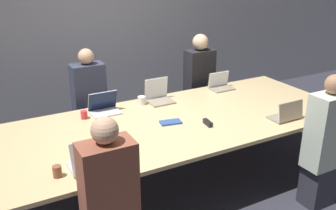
{
  "coord_description": "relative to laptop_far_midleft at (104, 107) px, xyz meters",
  "views": [
    {
      "loc": [
        -1.73,
        -3.23,
        2.41
      ],
      "look_at": [
        0.08,
        0.1,
        0.92
      ],
      "focal_mm": 40.0,
      "sensor_mm": 36.0,
      "label": 1
    }
  ],
  "objects": [
    {
      "name": "cup_near_left",
      "position": [
        -0.78,
        -1.11,
        -0.02
      ],
      "size": [
        0.07,
        0.07,
        0.1
      ],
      "color": "brown",
      "rests_on": "conference_table"
    },
    {
      "name": "notebook",
      "position": [
        0.52,
        -0.62,
        -0.06
      ],
      "size": [
        0.24,
        0.16,
        0.02
      ],
      "rotation": [
        0.0,
        0.0,
        -0.19
      ],
      "color": "#2D4C8C",
      "rests_on": "conference_table"
    },
    {
      "name": "person_far_right",
      "position": [
        1.6,
        0.48,
        -0.14
      ],
      "size": [
        0.4,
        0.24,
        1.44
      ],
      "color": "#2D2D38",
      "rests_on": "ground_plane"
    },
    {
      "name": "cup_far_center",
      "position": [
        0.48,
        0.03,
        -0.02
      ],
      "size": [
        0.09,
        0.09,
        0.1
      ],
      "color": "white",
      "rests_on": "conference_table"
    },
    {
      "name": "person_far_midleft",
      "position": [
        -0.02,
        0.51,
        -0.16
      ],
      "size": [
        0.4,
        0.24,
        1.41
      ],
      "color": "#2D2D38",
      "rests_on": "ground_plane"
    },
    {
      "name": "bottle_near_left",
      "position": [
        -0.23,
        -0.93,
        0.05
      ],
      "size": [
        0.07,
        0.07,
        0.28
      ],
      "color": "#ADD1E0",
      "rests_on": "conference_table"
    },
    {
      "name": "laptop_far_midleft",
      "position": [
        0.0,
        0.0,
        0.0
      ],
      "size": [
        0.33,
        0.25,
        0.25
      ],
      "color": "silver",
      "rests_on": "conference_table"
    },
    {
      "name": "cup_far_midleft",
      "position": [
        -0.25,
        -0.06,
        -0.03
      ],
      "size": [
        0.07,
        0.07,
        0.09
      ],
      "color": "red",
      "rests_on": "conference_table"
    },
    {
      "name": "curtain_wall",
      "position": [
        0.49,
        1.71,
        0.56
      ],
      "size": [
        12.0,
        0.06,
        2.8
      ],
      "color": "#ADADB2",
      "rests_on": "ground_plane"
    },
    {
      "name": "person_near_right",
      "position": [
        1.71,
        -1.64,
        -0.16
      ],
      "size": [
        0.4,
        0.24,
        1.41
      ],
      "rotation": [
        0.0,
        0.0,
        3.14
      ],
      "color": "#2D2D38",
      "rests_on": "ground_plane"
    },
    {
      "name": "laptop_far_right",
      "position": [
        1.66,
        0.06,
        -0.01
      ],
      "size": [
        0.31,
        0.22,
        0.22
      ],
      "color": "gray",
      "rests_on": "conference_table"
    },
    {
      "name": "person_near_left",
      "position": [
        -0.52,
        -1.58,
        -0.16
      ],
      "size": [
        0.4,
        0.24,
        1.41
      ],
      "rotation": [
        0.0,
        0.0,
        3.14
      ],
      "color": "#2D2D38",
      "rests_on": "ground_plane"
    },
    {
      "name": "laptop_near_left",
      "position": [
        -0.52,
        -1.12,
        0.01
      ],
      "size": [
        0.32,
        0.28,
        0.27
      ],
      "rotation": [
        0.0,
        0.0,
        3.14
      ],
      "color": "#B7B7BC",
      "rests_on": "conference_table"
    },
    {
      "name": "laptop_far_center",
      "position": [
        0.71,
        0.04,
        0.01
      ],
      "size": [
        0.31,
        0.27,
        0.28
      ],
      "color": "gray",
      "rests_on": "conference_table"
    },
    {
      "name": "ground_plane",
      "position": [
        0.49,
        -0.58,
        -0.84
      ],
      "size": [
        24.0,
        24.0,
        0.0
      ],
      "primitive_type": "plane",
      "color": "#2D2D38"
    },
    {
      "name": "laptop_near_right",
      "position": [
        1.67,
        -1.14,
        -0.01
      ],
      "size": [
        0.34,
        0.22,
        0.22
      ],
      "rotation": [
        0.0,
        0.0,
        3.14
      ],
      "color": "gray",
      "rests_on": "conference_table"
    },
    {
      "name": "stapler",
      "position": [
        0.84,
        -0.85,
        -0.05
      ],
      "size": [
        0.06,
        0.15,
        0.05
      ],
      "rotation": [
        0.0,
        0.0,
        -0.12
      ],
      "color": "black",
      "rests_on": "conference_table"
    },
    {
      "name": "conference_table",
      "position": [
        0.49,
        -0.58,
        -0.12
      ],
      "size": [
        4.2,
        1.6,
        0.77
      ],
      "color": "#D6B77F",
      "rests_on": "ground_plane"
    }
  ]
}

